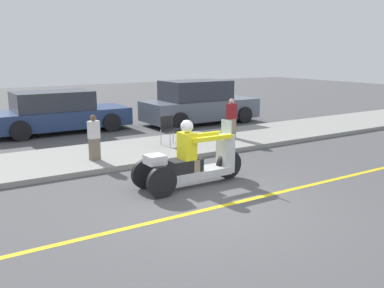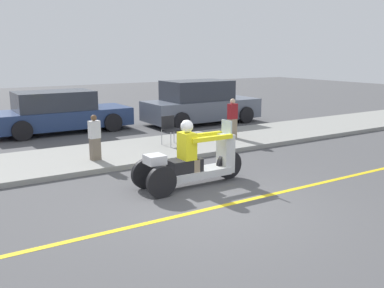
{
  "view_description": "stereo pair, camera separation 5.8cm",
  "coord_description": "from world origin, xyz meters",
  "px_view_note": "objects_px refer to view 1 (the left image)",
  "views": [
    {
      "loc": [
        -4.2,
        -5.89,
        2.73
      ],
      "look_at": [
        0.4,
        1.33,
        0.89
      ],
      "focal_mm": 40.0,
      "sensor_mm": 36.0,
      "label": 1
    },
    {
      "loc": [
        -4.15,
        -5.92,
        2.73
      ],
      "look_at": [
        0.4,
        1.33,
        0.89
      ],
      "focal_mm": 40.0,
      "sensor_mm": 36.0,
      "label": 2
    }
  ],
  "objects_px": {
    "spectator_near_curb": "(231,119)",
    "parked_car_lot_right": "(199,103)",
    "spectator_with_child": "(94,138)",
    "motorcycle_trike": "(192,163)",
    "parked_car_lot_center": "(58,113)",
    "folding_chair_set_back": "(169,127)"
  },
  "relations": [
    {
      "from": "spectator_near_curb",
      "to": "parked_car_lot_right",
      "type": "relative_size",
      "value": 0.27
    },
    {
      "from": "spectator_near_curb",
      "to": "spectator_with_child",
      "type": "bearing_deg",
      "value": -174.6
    },
    {
      "from": "motorcycle_trike",
      "to": "parked_car_lot_center",
      "type": "bearing_deg",
      "value": 94.66
    },
    {
      "from": "motorcycle_trike",
      "to": "parked_car_lot_center",
      "type": "xyz_separation_m",
      "value": [
        -0.62,
        7.65,
        0.18
      ]
    },
    {
      "from": "motorcycle_trike",
      "to": "folding_chair_set_back",
      "type": "bearing_deg",
      "value": 67.87
    },
    {
      "from": "spectator_near_curb",
      "to": "parked_car_lot_right",
      "type": "xyz_separation_m",
      "value": [
        1.08,
        3.45,
        0.07
      ]
    },
    {
      "from": "folding_chair_set_back",
      "to": "parked_car_lot_right",
      "type": "bearing_deg",
      "value": 45.9
    },
    {
      "from": "spectator_near_curb",
      "to": "parked_car_lot_center",
      "type": "bearing_deg",
      "value": 132.19
    },
    {
      "from": "spectator_near_curb",
      "to": "parked_car_lot_right",
      "type": "bearing_deg",
      "value": 72.64
    },
    {
      "from": "spectator_near_curb",
      "to": "parked_car_lot_center",
      "type": "distance_m",
      "value": 6.07
    },
    {
      "from": "motorcycle_trike",
      "to": "parked_car_lot_right",
      "type": "xyz_separation_m",
      "value": [
        4.53,
        6.6,
        0.28
      ]
    },
    {
      "from": "motorcycle_trike",
      "to": "spectator_near_curb",
      "type": "relative_size",
      "value": 2.03
    },
    {
      "from": "spectator_with_child",
      "to": "parked_car_lot_right",
      "type": "bearing_deg",
      "value": 34.51
    },
    {
      "from": "spectator_with_child",
      "to": "motorcycle_trike",
      "type": "bearing_deg",
      "value": -67.74
    },
    {
      "from": "motorcycle_trike",
      "to": "folding_chair_set_back",
      "type": "height_order",
      "value": "motorcycle_trike"
    },
    {
      "from": "spectator_with_child",
      "to": "parked_car_lot_center",
      "type": "bearing_deg",
      "value": 84.34
    },
    {
      "from": "spectator_with_child",
      "to": "folding_chair_set_back",
      "type": "xyz_separation_m",
      "value": [
        2.46,
        0.59,
        -0.04
      ]
    },
    {
      "from": "motorcycle_trike",
      "to": "spectator_with_child",
      "type": "relative_size",
      "value": 2.2
    },
    {
      "from": "spectator_near_curb",
      "to": "folding_chair_set_back",
      "type": "distance_m",
      "value": 2.12
    },
    {
      "from": "folding_chair_set_back",
      "to": "parked_car_lot_center",
      "type": "distance_m",
      "value": 4.77
    },
    {
      "from": "folding_chair_set_back",
      "to": "motorcycle_trike",
      "type": "bearing_deg",
      "value": -112.13
    },
    {
      "from": "spectator_near_curb",
      "to": "motorcycle_trike",
      "type": "bearing_deg",
      "value": -137.67
    }
  ]
}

